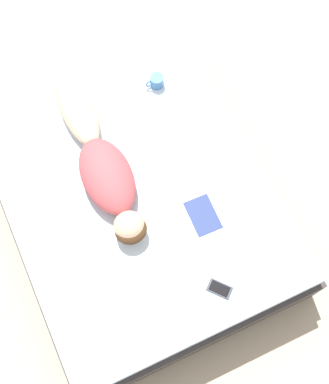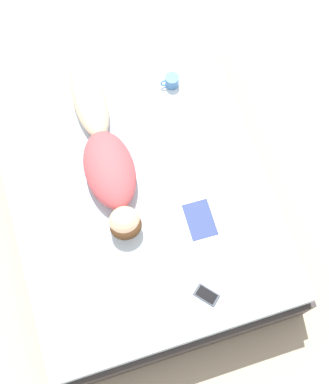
# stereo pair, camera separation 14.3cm
# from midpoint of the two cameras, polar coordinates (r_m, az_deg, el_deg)

# --- Properties ---
(ground_plane) EXTENTS (12.00, 12.00, 0.00)m
(ground_plane) POSITION_cam_midpoint_polar(r_m,az_deg,el_deg) (3.76, -1.53, -1.93)
(ground_plane) COLOR #B7A88E
(bed) EXTENTS (1.62, 2.04, 0.51)m
(bed) POSITION_cam_midpoint_polar(r_m,az_deg,el_deg) (3.53, -1.63, -0.64)
(bed) COLOR #383333
(bed) RESTS_ON ground_plane
(person) EXTENTS (0.31, 1.26, 0.19)m
(person) POSITION_cam_midpoint_polar(r_m,az_deg,el_deg) (3.27, -5.05, 3.76)
(person) COLOR #DBB28E
(person) RESTS_ON bed
(open_magazine) EXTENTS (0.50, 0.35, 0.01)m
(open_magazine) POSITION_cam_midpoint_polar(r_m,az_deg,el_deg) (3.24, 7.05, -2.51)
(open_magazine) COLOR white
(open_magazine) RESTS_ON bed
(coffee_mug) EXTENTS (0.12, 0.09, 0.09)m
(coffee_mug) POSITION_cam_midpoint_polar(r_m,az_deg,el_deg) (3.56, 1.93, 11.70)
(coffee_mug) COLOR teal
(coffee_mug) RESTS_ON bed
(cell_phone) EXTENTS (0.15, 0.16, 0.01)m
(cell_phone) POSITION_cam_midpoint_polar(r_m,az_deg,el_deg) (3.11, 5.84, -10.95)
(cell_phone) COLOR #333842
(cell_phone) RESTS_ON bed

